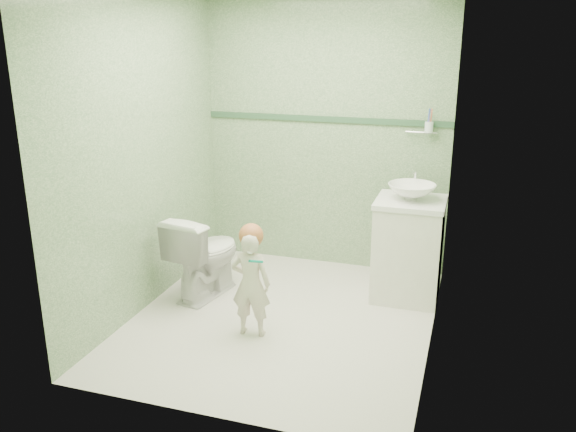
% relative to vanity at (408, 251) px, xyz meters
% --- Properties ---
extents(ground, '(2.50, 2.50, 0.00)m').
position_rel_vanity_xyz_m(ground, '(-0.84, -0.70, -0.40)').
color(ground, silver).
rests_on(ground, ground).
extents(room_shell, '(2.50, 2.54, 2.40)m').
position_rel_vanity_xyz_m(room_shell, '(-0.84, -0.70, 0.80)').
color(room_shell, gray).
rests_on(room_shell, ground).
extents(trim_stripe, '(2.20, 0.02, 0.05)m').
position_rel_vanity_xyz_m(trim_stripe, '(-0.84, 0.54, 0.95)').
color(trim_stripe, '#305539').
rests_on(trim_stripe, room_shell).
extents(vanity, '(0.52, 0.50, 0.80)m').
position_rel_vanity_xyz_m(vanity, '(0.00, 0.00, 0.00)').
color(vanity, white).
rests_on(vanity, ground).
extents(counter, '(0.54, 0.52, 0.04)m').
position_rel_vanity_xyz_m(counter, '(0.00, 0.00, 0.41)').
color(counter, white).
rests_on(counter, vanity).
extents(basin, '(0.37, 0.37, 0.13)m').
position_rel_vanity_xyz_m(basin, '(0.00, 0.00, 0.49)').
color(basin, white).
rests_on(basin, counter).
extents(faucet, '(0.03, 0.13, 0.18)m').
position_rel_vanity_xyz_m(faucet, '(0.00, 0.19, 0.57)').
color(faucet, silver).
rests_on(faucet, counter).
extents(cup_holder, '(0.26, 0.07, 0.21)m').
position_rel_vanity_xyz_m(cup_holder, '(0.05, 0.48, 0.93)').
color(cup_holder, silver).
rests_on(cup_holder, room_shell).
extents(toilet, '(0.52, 0.75, 0.70)m').
position_rel_vanity_xyz_m(toilet, '(-1.58, -0.45, -0.05)').
color(toilet, white).
rests_on(toilet, ground).
extents(toddler, '(0.30, 0.21, 0.78)m').
position_rel_vanity_xyz_m(toddler, '(-0.98, -0.97, -0.01)').
color(toddler, beige).
rests_on(toddler, ground).
extents(hair_cap, '(0.17, 0.17, 0.17)m').
position_rel_vanity_xyz_m(hair_cap, '(-0.98, -0.94, 0.34)').
color(hair_cap, '#B06337').
rests_on(hair_cap, toddler).
extents(teal_toothbrush, '(0.11, 0.14, 0.08)m').
position_rel_vanity_xyz_m(teal_toothbrush, '(-0.90, -1.09, 0.22)').
color(teal_toothbrush, '#018270').
rests_on(teal_toothbrush, toddler).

